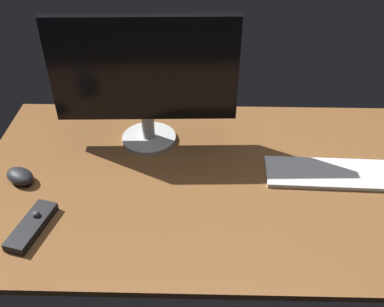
% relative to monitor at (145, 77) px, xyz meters
% --- Properties ---
extents(desk, '(1.40, 0.84, 0.02)m').
position_rel_monitor_xyz_m(desk, '(0.18, -0.19, -0.25)').
color(desk, brown).
rests_on(desk, ground).
extents(monitor, '(0.59, 0.18, 0.44)m').
position_rel_monitor_xyz_m(monitor, '(0.00, 0.00, 0.00)').
color(monitor, silver).
rests_on(monitor, desk).
extents(keyboard, '(0.39, 0.15, 0.01)m').
position_rel_monitor_xyz_m(keyboard, '(0.58, -0.17, -0.24)').
color(keyboard, silver).
rests_on(keyboard, desk).
extents(computer_mouse, '(0.12, 0.11, 0.04)m').
position_rel_monitor_xyz_m(computer_mouse, '(-0.37, -0.22, -0.22)').
color(computer_mouse, black).
rests_on(computer_mouse, desk).
extents(media_remote, '(0.10, 0.19, 0.04)m').
position_rel_monitor_xyz_m(media_remote, '(-0.27, -0.42, -0.23)').
color(media_remote, black).
rests_on(media_remote, desk).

